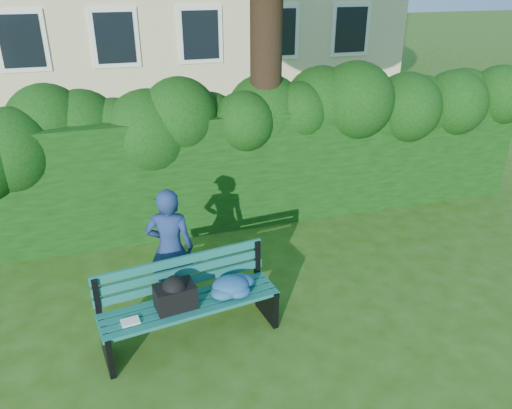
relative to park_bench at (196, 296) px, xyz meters
name	(u,v)px	position (x,y,z in m)	size (l,w,h in m)	color
ground	(270,291)	(1.03, 0.53, -0.51)	(80.00, 80.00, 0.00)	#2E520F
hedge	(226,166)	(1.03, 2.73, 0.39)	(10.00, 1.00, 1.80)	black
park_bench	(196,296)	(0.00, 0.00, 0.00)	(1.98, 0.82, 0.89)	#105253
man_reading	(170,249)	(-0.16, 0.67, 0.25)	(0.55, 0.36, 1.51)	navy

